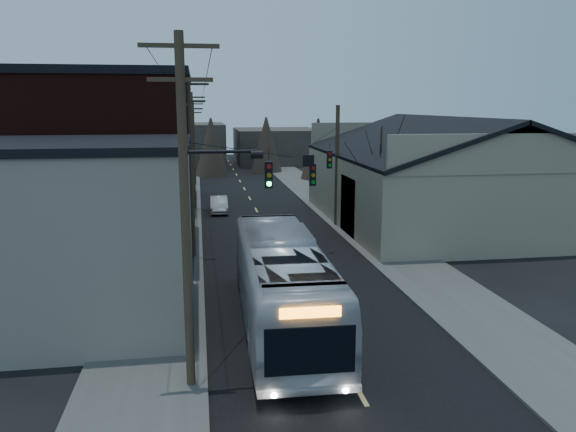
% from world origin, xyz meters
% --- Properties ---
extents(ground, '(160.00, 160.00, 0.00)m').
position_xyz_m(ground, '(0.00, 0.00, 0.00)').
color(ground, black).
rests_on(ground, ground).
extents(road_surface, '(9.00, 110.00, 0.02)m').
position_xyz_m(road_surface, '(0.00, 30.00, 0.01)').
color(road_surface, black).
rests_on(road_surface, ground).
extents(sidewalk_left, '(4.00, 110.00, 0.12)m').
position_xyz_m(sidewalk_left, '(-6.50, 30.00, 0.06)').
color(sidewalk_left, '#474744').
rests_on(sidewalk_left, ground).
extents(sidewalk_right, '(4.00, 110.00, 0.12)m').
position_xyz_m(sidewalk_right, '(6.50, 30.00, 0.06)').
color(sidewalk_right, '#474744').
rests_on(sidewalk_right, ground).
extents(building_clapboard, '(8.00, 8.00, 7.00)m').
position_xyz_m(building_clapboard, '(-9.00, 9.00, 3.50)').
color(building_clapboard, slate).
rests_on(building_clapboard, ground).
extents(building_brick, '(10.00, 12.00, 10.00)m').
position_xyz_m(building_brick, '(-10.00, 20.00, 5.00)').
color(building_brick, black).
rests_on(building_brick, ground).
extents(building_left_far, '(9.00, 14.00, 7.00)m').
position_xyz_m(building_left_far, '(-9.50, 36.00, 3.50)').
color(building_left_far, '#362F2B').
rests_on(building_left_far, ground).
extents(warehouse, '(16.16, 20.60, 7.73)m').
position_xyz_m(warehouse, '(13.00, 25.00, 2.70)').
color(warehouse, gray).
rests_on(warehouse, ground).
extents(building_far_left, '(10.00, 12.00, 6.00)m').
position_xyz_m(building_far_left, '(-6.00, 65.00, 3.00)').
color(building_far_left, '#362F2B').
rests_on(building_far_left, ground).
extents(building_far_right, '(12.00, 14.00, 5.00)m').
position_xyz_m(building_far_right, '(7.00, 70.00, 2.50)').
color(building_far_right, '#362F2B').
rests_on(building_far_right, ground).
extents(bare_tree, '(0.40, 0.40, 7.20)m').
position_xyz_m(bare_tree, '(6.50, 20.00, 3.60)').
color(bare_tree, black).
rests_on(bare_tree, ground).
extents(utility_lines, '(11.24, 45.28, 10.50)m').
position_xyz_m(utility_lines, '(-3.11, 24.14, 4.95)').
color(utility_lines, '#382B1E').
rests_on(utility_lines, ground).
extents(bus, '(3.27, 12.76, 3.54)m').
position_xyz_m(bus, '(-1.53, 7.33, 1.77)').
color(bus, '#B8BCC5').
rests_on(bus, ground).
extents(parked_car, '(1.42, 3.93, 1.29)m').
position_xyz_m(parked_car, '(-3.06, 31.48, 0.64)').
color(parked_car, '#999AA0').
rests_on(parked_car, ground).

